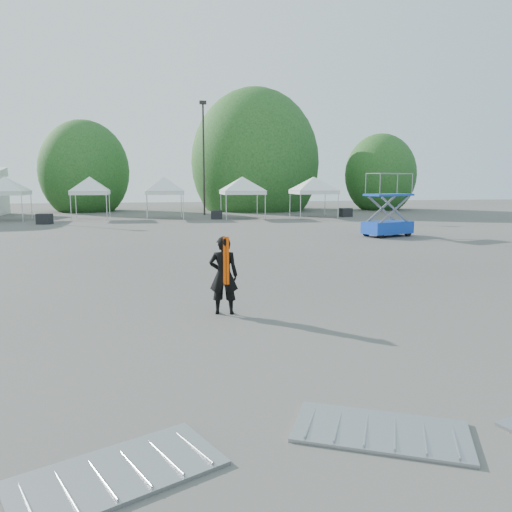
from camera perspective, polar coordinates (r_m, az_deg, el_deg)
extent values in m
plane|color=#474442|center=(12.68, -4.95, -5.09)|extent=(120.00, 120.00, 0.00)
cylinder|color=black|center=(44.50, -6.00, 10.80)|extent=(0.16, 0.16, 9.50)
cube|color=black|center=(44.96, -6.10, 17.05)|extent=(0.60, 0.25, 0.30)
cylinder|color=#382314|center=(52.70, -18.87, 6.10)|extent=(0.36, 0.36, 2.27)
ellipsoid|color=#164217|center=(52.67, -19.02, 9.15)|extent=(4.16, 4.16, 4.78)
cylinder|color=#382314|center=(52.32, -0.10, 6.83)|extent=(0.36, 0.36, 2.80)
ellipsoid|color=#164217|center=(52.32, -0.10, 10.61)|extent=(5.12, 5.12, 5.89)
cylinder|color=#382314|center=(54.56, 13.92, 6.29)|extent=(0.36, 0.36, 2.10)
ellipsoid|color=#164217|center=(54.53, 14.02, 9.00)|extent=(3.84, 3.84, 4.42)
cylinder|color=silver|center=(40.88, -25.16, 4.98)|extent=(0.06, 0.06, 2.00)
cylinder|color=silver|center=(43.70, -24.28, 5.21)|extent=(0.06, 0.06, 2.00)
cube|color=white|center=(42.60, -26.71, 6.45)|extent=(3.10, 3.10, 0.30)
pyramid|color=white|center=(42.59, -26.82, 8.12)|extent=(4.39, 4.39, 1.10)
cylinder|color=silver|center=(40.27, -20.41, 5.21)|extent=(0.06, 0.06, 2.00)
cylinder|color=silver|center=(39.96, -16.70, 5.36)|extent=(0.06, 0.06, 2.00)
cylinder|color=silver|center=(42.85, -19.89, 5.41)|extent=(0.06, 0.06, 2.00)
cylinder|color=silver|center=(42.56, -16.39, 5.55)|extent=(0.06, 0.06, 2.00)
cube|color=white|center=(41.35, -18.42, 6.88)|extent=(2.81, 2.81, 0.30)
pyramid|color=white|center=(41.34, -18.50, 8.61)|extent=(3.98, 3.98, 1.10)
cylinder|color=silver|center=(39.15, -12.38, 5.47)|extent=(0.06, 0.06, 2.00)
cylinder|color=silver|center=(39.21, -8.31, 5.58)|extent=(0.06, 0.06, 2.00)
cylinder|color=silver|center=(41.92, -12.33, 5.66)|extent=(0.06, 0.06, 2.00)
cylinder|color=silver|center=(41.97, -8.53, 5.77)|extent=(0.06, 0.06, 2.00)
cube|color=white|center=(40.50, -10.43, 7.15)|extent=(2.97, 2.97, 0.30)
pyramid|color=white|center=(40.49, -10.48, 8.92)|extent=(4.20, 4.20, 1.10)
cylinder|color=silver|center=(38.51, -3.43, 5.60)|extent=(0.06, 0.06, 2.00)
cylinder|color=silver|center=(39.06, 1.06, 5.66)|extent=(0.06, 0.06, 2.00)
cylinder|color=silver|center=(41.55, -4.03, 5.81)|extent=(0.06, 0.06, 2.00)
cylinder|color=silver|center=(42.06, 0.14, 5.86)|extent=(0.06, 0.06, 2.00)
cube|color=white|center=(40.23, -1.57, 7.28)|extent=(3.27, 3.27, 0.30)
pyramid|color=white|center=(40.22, -1.58, 9.06)|extent=(4.63, 4.63, 1.10)
cylinder|color=silver|center=(39.76, 5.11, 5.67)|extent=(0.06, 0.06, 2.00)
cylinder|color=silver|center=(40.77, 9.37, 5.67)|extent=(0.06, 0.06, 2.00)
cylinder|color=silver|center=(42.78, 3.90, 5.89)|extent=(0.06, 0.06, 2.00)
cylinder|color=silver|center=(43.72, 7.90, 5.89)|extent=(0.06, 0.06, 2.00)
cube|color=white|center=(41.69, 6.60, 7.27)|extent=(3.34, 3.34, 0.30)
pyramid|color=white|center=(41.68, 6.62, 8.99)|extent=(4.73, 4.73, 1.10)
imported|color=black|center=(11.24, -3.73, -2.20)|extent=(0.72, 0.55, 1.78)
cube|color=#F04804|center=(11.01, -3.62, -0.55)|extent=(0.14, 0.02, 1.07)
cube|color=#0D50B2|center=(28.05, 14.78, 3.19)|extent=(2.91, 2.05, 0.66)
cube|color=#0D50B2|center=(27.95, 14.92, 6.78)|extent=(2.79, 1.97, 0.11)
cylinder|color=black|center=(27.00, 14.05, 2.38)|extent=(0.43, 0.28, 0.40)
cylinder|color=black|center=(28.39, 16.97, 2.56)|extent=(0.43, 0.28, 0.40)
cylinder|color=black|center=(27.81, 12.51, 2.61)|extent=(0.43, 0.28, 0.40)
cylinder|color=black|center=(29.16, 15.42, 2.77)|extent=(0.43, 0.28, 0.40)
cube|color=#929499|center=(5.75, -15.55, -22.82)|extent=(2.35, 1.82, 0.05)
cube|color=#929499|center=(6.50, 14.05, -18.86)|extent=(2.29, 1.85, 0.05)
cube|color=black|center=(37.93, -23.02, 3.92)|extent=(1.09, 0.95, 0.72)
cube|color=black|center=(39.57, -4.51, 4.71)|extent=(0.97, 0.80, 0.68)
cube|color=black|center=(42.77, 10.24, 4.92)|extent=(0.98, 0.79, 0.72)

